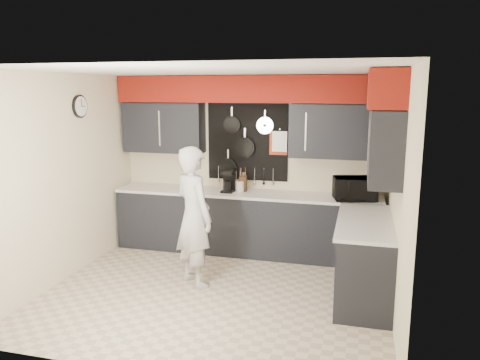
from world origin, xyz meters
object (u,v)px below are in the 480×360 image
(coffee_maker, at_px, (228,180))
(utensil_crock, at_px, (240,186))
(microwave, at_px, (355,189))
(person, at_px, (194,217))
(knife_block, at_px, (243,184))

(coffee_maker, bearing_deg, utensil_crock, 8.20)
(microwave, relative_size, person, 0.32)
(knife_block, bearing_deg, coffee_maker, -165.72)
(knife_block, height_order, person, person)
(microwave, height_order, utensil_crock, microwave)
(microwave, relative_size, knife_block, 2.42)
(coffee_maker, xyz_separation_m, person, (-0.08, -1.25, -0.22))
(utensil_crock, height_order, person, person)
(utensil_crock, bearing_deg, knife_block, 48.01)
(knife_block, distance_m, coffee_maker, 0.22)
(microwave, height_order, coffee_maker, coffee_maker)
(coffee_maker, height_order, person, person)
(knife_block, xyz_separation_m, utensil_crock, (-0.04, -0.04, -0.03))
(utensil_crock, relative_size, person, 0.09)
(microwave, bearing_deg, utensil_crock, 163.48)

